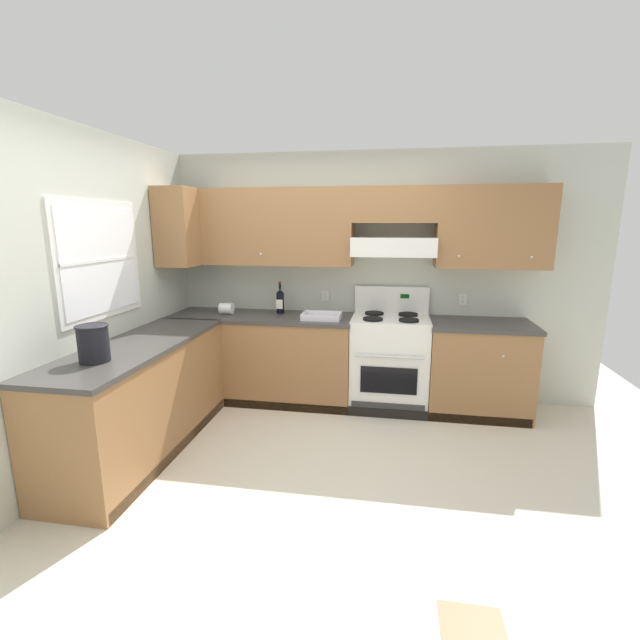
{
  "coord_description": "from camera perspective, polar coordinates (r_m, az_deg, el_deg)",
  "views": [
    {
      "loc": [
        0.74,
        -3.05,
        1.83
      ],
      "look_at": [
        0.1,
        0.7,
        1.0
      ],
      "focal_mm": 24.74,
      "sensor_mm": 36.0,
      "label": 1
    }
  ],
  "objects": [
    {
      "name": "bucket",
      "position": [
        3.36,
        -27.27,
        -2.62
      ],
      "size": [
        0.21,
        0.21,
        0.26
      ],
      "color": "black",
      "rests_on": "counter_left_run"
    },
    {
      "name": "floor_accent_tile",
      "position": [
        2.58,
        19.18,
        -33.69
      ],
      "size": [
        0.3,
        0.3,
        0.01
      ],
      "primitive_type": "cube",
      "color": "olive",
      "rests_on": "ground_plane"
    },
    {
      "name": "stove",
      "position": [
        4.51,
        8.96,
        -5.28
      ],
      "size": [
        0.76,
        0.62,
        1.2
      ],
      "color": "white",
      "rests_on": "ground_plane"
    },
    {
      "name": "counter_left_run",
      "position": [
        3.89,
        -22.09,
        -9.41
      ],
      "size": [
        0.63,
        1.91,
        0.91
      ],
      "color": "olive",
      "rests_on": "ground_plane"
    },
    {
      "name": "wall_back",
      "position": [
        4.61,
        5.49,
        7.88
      ],
      "size": [
        4.68,
        0.57,
        2.55
      ],
      "color": "beige",
      "rests_on": "ground_plane"
    },
    {
      "name": "bowl",
      "position": [
        4.36,
        0.21,
        0.38
      ],
      "size": [
        0.38,
        0.25,
        0.06
      ],
      "color": "silver",
      "rests_on": "counter_back_run"
    },
    {
      "name": "counter_back_run",
      "position": [
        4.55,
        1.58,
        -5.34
      ],
      "size": [
        3.6,
        0.65,
        0.91
      ],
      "color": "olive",
      "rests_on": "ground_plane"
    },
    {
      "name": "wine_bottle",
      "position": [
        4.63,
        -5.16,
        2.49
      ],
      "size": [
        0.08,
        0.08,
        0.34
      ],
      "color": "black",
      "rests_on": "counter_back_run"
    },
    {
      "name": "wall_left",
      "position": [
        4.05,
        -25.62,
        4.19
      ],
      "size": [
        0.47,
        4.0,
        2.55
      ],
      "color": "beige",
      "rests_on": "ground_plane"
    },
    {
      "name": "ground_plane",
      "position": [
        3.64,
        -3.59,
        -17.95
      ],
      "size": [
        7.04,
        7.04,
        0.0
      ],
      "primitive_type": "plane",
      "color": "beige"
    },
    {
      "name": "paper_towel_roll",
      "position": [
        4.7,
        -12.02,
        1.46
      ],
      "size": [
        0.14,
        0.11,
        0.11
      ],
      "color": "white",
      "rests_on": "counter_back_run"
    }
  ]
}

